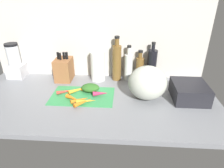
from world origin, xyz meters
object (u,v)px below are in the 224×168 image
object	(u,v)px
carrot_5	(83,102)
bottle_3	(152,65)
carrot_7	(66,91)
bottle_0	(117,62)
bottle_1	(128,66)
cutting_board	(83,96)
bottle_2	(140,68)
carrot_1	(86,101)
winter_squash	(147,83)
paper_towel_roll	(98,66)
dish_rack	(189,91)
carrot_3	(78,90)
carrot_2	(80,100)
carrot_6	(88,90)
knife_block	(64,69)
carrot_0	(73,98)
carrot_4	(100,93)
blender_appliance	(15,63)

from	to	relation	value
carrot_5	bottle_3	bearing A→B (deg)	40.88
carrot_7	bottle_0	bearing A→B (deg)	37.53
bottle_1	cutting_board	bearing A→B (deg)	-137.08
carrot_7	bottle_2	distance (cm)	60.30
carrot_1	winter_squash	size ratio (longest dim) A/B	0.50
bottle_0	bottle_2	xyz separation A→B (cm)	(18.28, 1.55, -5.00)
paper_towel_roll	dish_rack	xyz separation A→B (cm)	(64.90, -25.96, -6.32)
carrot_3	carrot_7	xyz separation A→B (cm)	(-8.14, -2.57, -0.19)
carrot_7	bottle_1	size ratio (longest dim) A/B	0.47
carrot_2	carrot_5	xyz separation A→B (cm)	(2.72, -2.78, 0.04)
carrot_1	carrot_6	xyz separation A→B (cm)	(-1.49, 14.86, -0.11)
carrot_1	carrot_7	size ratio (longest dim) A/B	0.96
carrot_2	carrot_7	size ratio (longest dim) A/B	0.91
knife_block	bottle_0	world-z (taller)	bottle_0
carrot_6	knife_block	bearing A→B (deg)	137.88
dish_rack	bottle_0	bearing A→B (deg)	151.58
paper_towel_roll	bottle_2	distance (cm)	33.25
cutting_board	dish_rack	size ratio (longest dim) A/B	1.74
carrot_1	bottle_0	bearing A→B (deg)	65.02
winter_squash	bottle_2	size ratio (longest dim) A/B	1.04
paper_towel_roll	carrot_5	bearing A→B (deg)	-97.05
carrot_0	knife_block	xyz separation A→B (cm)	(-14.79, 32.77, 6.77)
carrot_6	carrot_4	bearing A→B (deg)	-28.52
carrot_0	paper_towel_roll	world-z (taller)	paper_towel_roll
carrot_0	bottle_3	distance (cm)	66.66
carrot_1	carrot_4	distance (cm)	12.61
carrot_0	paper_towel_roll	distance (cm)	38.03
carrot_6	knife_block	world-z (taller)	knife_block
cutting_board	carrot_0	bearing A→B (deg)	-126.42
carrot_6	bottle_2	xyz separation A→B (cm)	(37.68, 25.13, 8.12)
cutting_board	bottle_0	world-z (taller)	bottle_0
carrot_5	bottle_3	world-z (taller)	bottle_3
carrot_2	carrot_7	distance (cm)	16.32
blender_appliance	bottle_1	bearing A→B (deg)	0.59
blender_appliance	bottle_3	world-z (taller)	bottle_3
cutting_board	knife_block	xyz separation A→B (cm)	(-19.80, 25.99, 8.63)
bottle_0	bottle_1	distance (cm)	10.06
bottle_2	carrot_0	bearing A→B (deg)	-140.75
carrot_0	carrot_7	xyz separation A→B (cm)	(-7.10, 9.27, -0.24)
carrot_1	bottle_3	world-z (taller)	bottle_3
carrot_0	bottle_1	distance (cm)	52.43
carrot_5	carrot_6	xyz separation A→B (cm)	(0.25, 16.61, -0.23)
carrot_0	carrot_1	distance (cm)	9.85
carrot_2	carrot_6	size ratio (longest dim) A/B	1.15
carrot_3	knife_block	world-z (taller)	knife_block
cutting_board	winter_squash	bearing A→B (deg)	0.98
cutting_board	bottle_2	xyz separation A→B (cm)	(40.66, 30.52, 9.69)
carrot_0	carrot_5	size ratio (longest dim) A/B	0.83
knife_block	dish_rack	size ratio (longest dim) A/B	0.93
bottle_2	bottle_0	bearing A→B (deg)	-175.16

